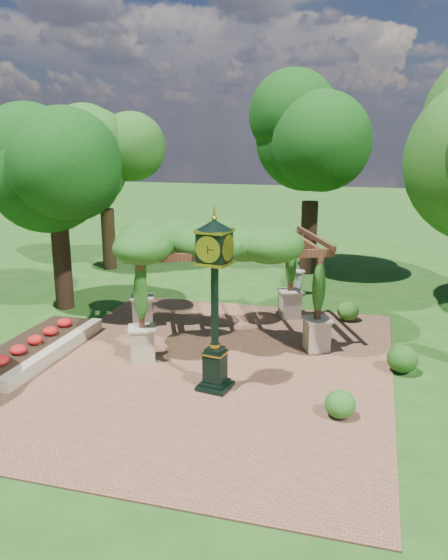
# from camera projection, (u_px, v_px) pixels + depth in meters

# --- Properties ---
(ground) EXTENTS (120.00, 120.00, 0.00)m
(ground) POSITION_uv_depth(u_px,v_px,m) (199.00, 383.00, 14.55)
(ground) COLOR #1E4714
(ground) RESTS_ON ground
(brick_plaza) EXTENTS (10.00, 12.00, 0.04)m
(brick_plaza) POSITION_uv_depth(u_px,v_px,m) (210.00, 367.00, 15.47)
(brick_plaza) COLOR brown
(brick_plaza) RESTS_ON ground
(border_wall) EXTENTS (0.35, 5.00, 0.40)m
(border_wall) POSITION_uv_depth(u_px,v_px,m) (57.00, 351.00, 16.15)
(border_wall) COLOR #C6B793
(border_wall) RESTS_ON ground
(flower_bed) EXTENTS (1.50, 5.00, 0.36)m
(flower_bed) POSITION_uv_depth(u_px,v_px,m) (30.00, 349.00, 16.39)
(flower_bed) COLOR red
(flower_bed) RESTS_ON ground
(pedestal_clock) EXTENTS (1.01, 1.01, 4.49)m
(pedestal_clock) POSITION_uv_depth(u_px,v_px,m) (215.00, 290.00, 13.47)
(pedestal_clock) COLOR black
(pedestal_clock) RESTS_ON brick_plaza
(pergola) EXTENTS (7.09, 5.92, 3.83)m
(pergola) POSITION_uv_depth(u_px,v_px,m) (224.00, 243.00, 17.05)
(pergola) COLOR #C3AF91
(pergola) RESTS_ON brick_plaza
(sundial) EXTENTS (0.64, 0.64, 1.01)m
(sundial) POSITION_uv_depth(u_px,v_px,m) (298.00, 284.00, 22.56)
(sundial) COLOR gray
(sundial) RESTS_ON ground
(shrub_front) EXTENTS (0.90, 0.90, 0.65)m
(shrub_front) POSITION_uv_depth(u_px,v_px,m) (340.00, 404.00, 12.62)
(shrub_front) COLOR #245E1A
(shrub_front) RESTS_ON brick_plaza
(shrub_mid) EXTENTS (0.98, 0.98, 0.76)m
(shrub_mid) POSITION_uv_depth(u_px,v_px,m) (403.00, 359.00, 15.04)
(shrub_mid) COLOR #1F4A15
(shrub_mid) RESTS_ON brick_plaza
(shrub_back) EXTENTS (0.96, 0.96, 0.68)m
(shrub_back) POSITION_uv_depth(u_px,v_px,m) (348.00, 311.00, 19.25)
(shrub_back) COLOR #30661D
(shrub_back) RESTS_ON brick_plaza
(tree_west_near) EXTENTS (4.31, 4.31, 8.53)m
(tree_west_near) POSITION_uv_depth(u_px,v_px,m) (53.00, 151.00, 19.45)
(tree_west_near) COLOR #301C13
(tree_west_near) RESTS_ON ground
(tree_west_far) EXTENTS (3.60, 3.60, 7.65)m
(tree_west_far) POSITION_uv_depth(u_px,v_px,m) (104.00, 161.00, 25.76)
(tree_west_far) COLOR black
(tree_west_far) RESTS_ON ground
(tree_north) EXTENTS (4.41, 4.41, 8.82)m
(tree_north) POSITION_uv_depth(u_px,v_px,m) (313.00, 143.00, 24.72)
(tree_north) COLOR #301C13
(tree_north) RESTS_ON ground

